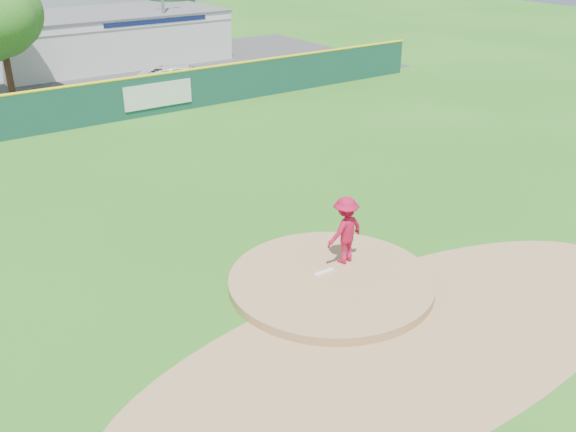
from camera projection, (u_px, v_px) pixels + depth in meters
ground at (331, 285)px, 17.21m from camera, size 120.00×120.00×0.00m
pitchers_mound at (331, 285)px, 17.21m from camera, size 5.50×5.50×0.50m
pitching_rubber at (324, 272)px, 17.32m from camera, size 0.60×0.15×0.04m
infield_dirt_arc at (411, 340)px, 14.98m from camera, size 15.40×15.40×0.01m
parking_lot at (41, 88)px, 37.23m from camera, size 44.00×16.00×0.02m
pitcher at (345, 230)px, 17.52m from camera, size 1.33×0.88×1.93m
van at (186, 78)px, 36.12m from camera, size 5.98×4.53×1.51m
pool_building_grp at (106, 37)px, 43.37m from camera, size 15.20×8.20×3.31m
outfield_fence at (92, 103)px, 30.10m from camera, size 40.00×0.14×2.07m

